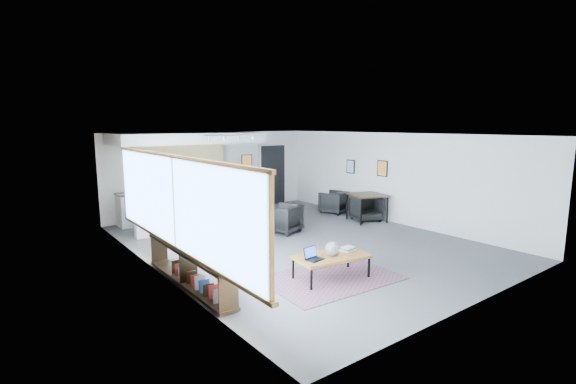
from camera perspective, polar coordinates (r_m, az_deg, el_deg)
room at (r=9.99m, az=1.52°, el=0.37°), size 7.02×9.02×2.62m
window at (r=7.46m, az=-15.24°, el=-1.79°), size 0.10×5.95×1.66m
console at (r=7.67m, az=-13.31°, el=-10.13°), size 0.35×3.00×0.80m
kitchenette at (r=12.54m, az=-13.51°, el=2.29°), size 4.20×1.96×2.60m
doorway at (r=14.89m, az=-2.16°, el=2.43°), size 1.10×0.12×2.15m
track_light at (r=11.37m, az=-7.81°, el=7.59°), size 1.60×0.07×0.15m
wall_art_lower at (r=12.65m, az=12.77°, el=3.17°), size 0.03×0.38×0.48m
wall_art_upper at (r=13.53m, az=8.56°, el=3.46°), size 0.03×0.34×0.44m
kilim_rug at (r=7.97m, az=5.89°, el=-11.62°), size 2.52×1.79×0.01m
coffee_table at (r=7.84m, az=5.94°, el=-8.83°), size 1.46×0.92×0.45m
laptop at (r=7.56m, az=3.37°, el=-8.70°), size 0.34×0.29×0.22m
ceramic_pot at (r=7.77m, az=6.09°, el=-7.72°), size 0.26×0.26×0.26m
book_stack at (r=8.12m, az=8.19°, el=-7.69°), size 0.29×0.24×0.08m
coaster at (r=7.74m, az=7.87°, el=-8.81°), size 0.13×0.13×0.01m
armchair_left at (r=9.95m, az=-7.58°, el=-4.90°), size 1.01×0.97×0.84m
armchair_right at (r=11.03m, az=-0.64°, el=-3.48°), size 1.00×0.97×0.82m
floor_lamp at (r=10.73m, az=-6.25°, el=2.16°), size 0.58×0.58×1.76m
dining_table at (r=12.45m, az=10.79°, el=-0.63°), size 1.21×1.21×0.81m
dining_chair_near at (r=12.58m, az=10.67°, el=-2.35°), size 0.85×0.82×0.69m
dining_chair_far at (r=13.54m, az=6.31°, el=-1.48°), size 0.80×0.78×0.67m
microwave at (r=13.20m, az=-11.98°, el=1.49°), size 0.55×0.36×0.35m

